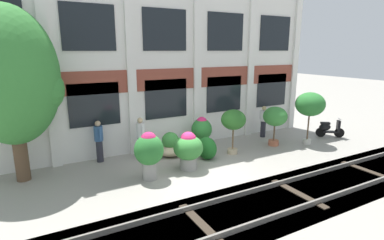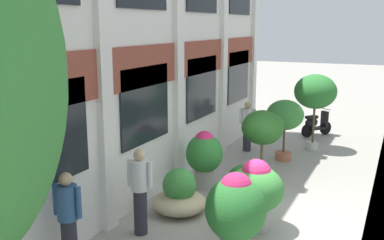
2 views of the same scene
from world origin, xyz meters
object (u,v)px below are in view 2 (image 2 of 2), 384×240
object	(u,v)px
potted_plant_ribbed_drum	(204,155)
resident_near_plants	(68,217)
potted_plant_wide_bowl	(179,196)
topiary_hedge	(246,184)
resident_watching_tracks	(247,125)
potted_plant_low_pan	(263,130)
resident_by_doorway	(140,189)
potted_plant_terracotta_small	(285,117)
scooter_near_curb	(315,124)
potted_plant_fluted_column	(236,211)
potted_plant_tall_urn	(315,92)
potted_plant_glazed_jar	(256,190)

from	to	relation	value
potted_plant_ribbed_drum	resident_near_plants	size ratio (longest dim) A/B	0.87
potted_plant_wide_bowl	topiary_hedge	world-z (taller)	potted_plant_wide_bowl
resident_near_plants	resident_watching_tracks	bearing A→B (deg)	171.04
potted_plant_wide_bowl	resident_watching_tracks	bearing A→B (deg)	2.51
potted_plant_low_pan	topiary_hedge	xyz separation A→B (m)	(-1.31, -0.04, -0.98)
potted_plant_low_pan	resident_by_doorway	xyz separation A→B (m)	(-3.62, 1.32, -0.52)
potted_plant_wide_bowl	resident_watching_tracks	world-z (taller)	resident_watching_tracks
resident_watching_tracks	potted_plant_wide_bowl	bearing A→B (deg)	-4.55
potted_plant_terracotta_small	scooter_near_curb	xyz separation A→B (m)	(3.41, -0.32, -0.88)
potted_plant_ribbed_drum	resident_near_plants	xyz separation A→B (m)	(-4.36, 0.52, 0.03)
resident_watching_tracks	resident_near_plants	xyz separation A→B (m)	(-8.05, 0.40, 0.04)
potted_plant_wide_bowl	resident_near_plants	bearing A→B (deg)	167.11
potted_plant_ribbed_drum	potted_plant_low_pan	size ratio (longest dim) A/B	0.76
potted_plant_fluted_column	topiary_hedge	distance (m)	2.88
potted_plant_terracotta_small	resident_near_plants	world-z (taller)	potted_plant_terracotta_small
potted_plant_wide_bowl	scooter_near_curb	xyz separation A→B (m)	(8.18, -1.40, 0.06)
potted_plant_wide_bowl	resident_by_doorway	distance (m)	1.34
potted_plant_wide_bowl	potted_plant_ribbed_drum	distance (m)	1.66
potted_plant_terracotta_small	resident_near_plants	bearing A→B (deg)	167.19
potted_plant_low_pan	resident_watching_tracks	size ratio (longest dim) A/B	1.20
scooter_near_curb	topiary_hedge	distance (m)	7.08
potted_plant_fluted_column	potted_plant_low_pan	size ratio (longest dim) A/B	0.87
scooter_near_curb	resident_by_doorway	distance (m)	9.54
resident_by_doorway	scooter_near_curb	bearing A→B (deg)	166.01
potted_plant_tall_urn	potted_plant_ribbed_drum	bearing A→B (deg)	159.61
potted_plant_ribbed_drum	potted_plant_terracotta_small	xyz separation A→B (m)	(3.18, -1.19, 0.46)
potted_plant_wide_bowl	potted_plant_low_pan	world-z (taller)	potted_plant_low_pan
potted_plant_ribbed_drum	potted_plant_low_pan	bearing A→B (deg)	-55.57
potted_plant_glazed_jar	scooter_near_curb	xyz separation A→B (m)	(8.23, 0.30, -0.37)
potted_plant_wide_bowl	potted_plant_tall_urn	size ratio (longest dim) A/B	0.48
potted_plant_fluted_column	resident_watching_tracks	bearing A→B (deg)	16.79
topiary_hedge	resident_by_doorway	bearing A→B (deg)	149.53
potted_plant_tall_urn	potted_plant_terracotta_small	size ratio (longest dim) A/B	1.34
potted_plant_fluted_column	potted_plant_terracotta_small	xyz separation A→B (m)	(6.39, 0.77, 0.31)
potted_plant_wide_bowl	resident_watching_tracks	size ratio (longest dim) A/B	0.74
potted_plant_fluted_column	potted_plant_low_pan	distance (m)	4.13
resident_by_doorway	resident_watching_tracks	world-z (taller)	resident_by_doorway
potted_plant_fluted_column	potted_plant_terracotta_small	size ratio (longest dim) A/B	0.92
potted_plant_ribbed_drum	scooter_near_curb	xyz separation A→B (m)	(6.59, -1.51, -0.42)
potted_plant_tall_urn	potted_plant_low_pan	bearing A→B (deg)	171.94
potted_plant_wide_bowl	resident_by_doorway	bearing A→B (deg)	169.24
potted_plant_fluted_column	topiary_hedge	size ratio (longest dim) A/B	1.77
resident_near_plants	potted_plant_tall_urn	bearing A→B (deg)	159.83
potted_plant_terracotta_small	topiary_hedge	world-z (taller)	potted_plant_terracotta_small
resident_watching_tracks	scooter_near_curb	bearing A→B (deg)	143.64
potted_plant_terracotta_small	potted_plant_glazed_jar	xyz separation A→B (m)	(-4.81, -0.62, -0.51)
potted_plant_fluted_column	resident_by_doorway	bearing A→B (deg)	78.63
potted_plant_fluted_column	potted_plant_low_pan	xyz separation A→B (m)	(4.04, 0.75, 0.42)
potted_plant_wide_bowl	scooter_near_curb	bearing A→B (deg)	-9.72
topiary_hedge	potted_plant_glazed_jar	bearing A→B (deg)	-153.65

